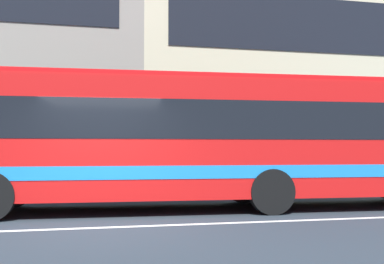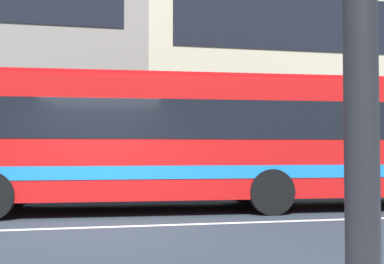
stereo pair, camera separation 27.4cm
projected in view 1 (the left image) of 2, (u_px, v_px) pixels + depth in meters
name	position (u px, v px, depth m)	size (l,w,h in m)	color
ground_plane	(101.00, 228.00, 8.52)	(160.00, 160.00, 0.00)	#29333B
lane_centre_line	(101.00, 228.00, 8.52)	(60.00, 0.16, 0.01)	silver
hedge_row_far	(52.00, 182.00, 13.60)	(20.14, 1.10, 0.96)	#2E582D
apartment_block_right	(346.00, 71.00, 25.34)	(23.18, 10.39, 11.28)	beige
transit_bus	(225.00, 137.00, 11.28)	(12.28, 3.17, 3.11)	red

